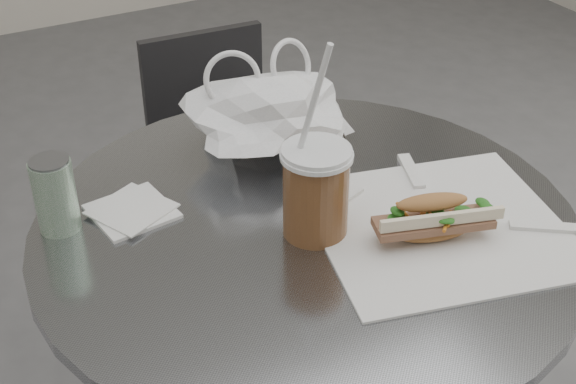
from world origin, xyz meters
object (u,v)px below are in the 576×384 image
banh_mi (432,219)px  sunglasses (318,155)px  cafe_table (304,362)px  chair_far (229,203)px  drink_can (55,195)px  iced_coffee (316,190)px

banh_mi → sunglasses: (-0.04, 0.23, -0.01)m
cafe_table → banh_mi: (0.12, -0.12, 0.31)m
chair_far → banh_mi: banh_mi is taller
banh_mi → drink_can: (-0.43, 0.26, 0.02)m
sunglasses → drink_can: drink_can is taller
chair_far → drink_can: size_ratio=6.46×
drink_can → iced_coffee: bearing=-29.8°
cafe_table → sunglasses: bearing=53.7°
chair_far → drink_can: (-0.48, -0.53, 0.48)m
sunglasses → cafe_table: bearing=-146.9°
cafe_table → banh_mi: banh_mi is taller
banh_mi → chair_far: bearing=103.1°
chair_far → iced_coffee: iced_coffee is taller
chair_far → sunglasses: size_ratio=5.83×
chair_far → sunglasses: (-0.09, -0.55, 0.45)m
chair_far → drink_can: drink_can is taller
cafe_table → chair_far: 0.71m
cafe_table → banh_mi: 0.35m
banh_mi → iced_coffee: (-0.13, 0.09, 0.03)m
cafe_table → iced_coffee: bearing=-95.0°
banh_mi → iced_coffee: 0.16m
chair_far → banh_mi: bearing=89.4°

